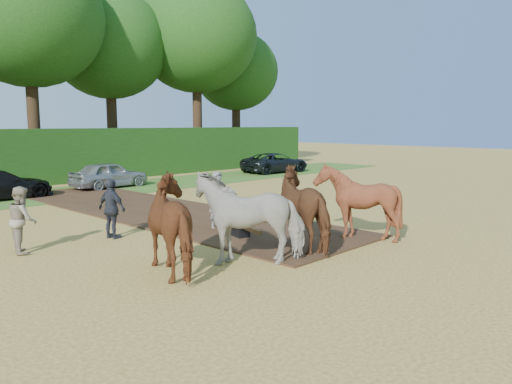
% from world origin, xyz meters
% --- Properties ---
extents(ground, '(120.00, 120.00, 0.00)m').
position_xyz_m(ground, '(0.00, 0.00, 0.00)').
color(ground, gold).
rests_on(ground, ground).
extents(earth_strip, '(4.50, 17.00, 0.05)m').
position_xyz_m(earth_strip, '(1.50, 7.00, 0.03)').
color(earth_strip, '#472D1C').
rests_on(earth_strip, ground).
extents(grass_verge, '(50.00, 5.00, 0.03)m').
position_xyz_m(grass_verge, '(0.00, 14.00, 0.01)').
color(grass_verge, '#38601E').
rests_on(grass_verge, ground).
extents(hedgerow, '(46.00, 1.60, 3.00)m').
position_xyz_m(hedgerow, '(0.00, 18.50, 1.50)').
color(hedgerow, '#14380F').
rests_on(hedgerow, ground).
extents(spectator_near, '(0.83, 0.96, 1.71)m').
position_xyz_m(spectator_near, '(-4.43, 4.43, 0.85)').
color(spectator_near, '#B7A590').
rests_on(spectator_near, ground).
extents(spectator_far, '(0.62, 1.07, 1.72)m').
position_xyz_m(spectator_far, '(-2.03, 4.20, 0.86)').
color(spectator_far, '#242731').
rests_on(spectator_far, ground).
extents(plough_team, '(7.49, 5.36, 2.16)m').
position_xyz_m(plough_team, '(0.05, -0.30, 1.07)').
color(plough_team, brown).
rests_on(plough_team, ground).
extents(parked_cars, '(36.01, 3.07, 1.42)m').
position_xyz_m(parked_cars, '(-0.05, 14.07, 0.68)').
color(parked_cars, silver).
rests_on(parked_cars, ground).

